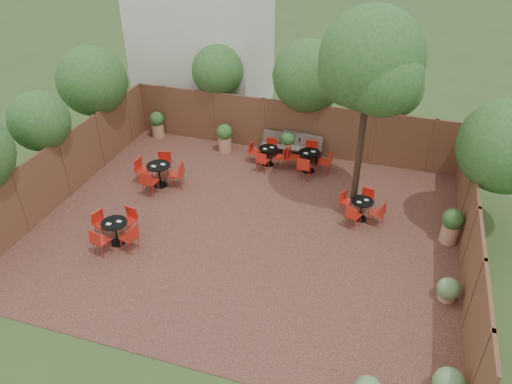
% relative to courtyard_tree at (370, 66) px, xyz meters
% --- Properties ---
extents(ground, '(80.00, 80.00, 0.00)m').
position_rel_courtyard_tree_xyz_m(ground, '(-2.80, -2.33, -4.42)').
color(ground, '#354F23').
rests_on(ground, ground).
extents(courtyard_paving, '(12.00, 10.00, 0.02)m').
position_rel_courtyard_tree_xyz_m(courtyard_paving, '(-2.80, -2.33, -4.41)').
color(courtyard_paving, '#341C15').
rests_on(courtyard_paving, ground).
extents(fence_back, '(12.00, 0.08, 2.00)m').
position_rel_courtyard_tree_xyz_m(fence_back, '(-2.80, 2.67, -3.42)').
color(fence_back, '#4D2B1C').
rests_on(fence_back, ground).
extents(fence_left, '(0.08, 10.00, 2.00)m').
position_rel_courtyard_tree_xyz_m(fence_left, '(-8.80, -2.33, -3.42)').
color(fence_left, '#4D2B1C').
rests_on(fence_left, ground).
extents(fence_right, '(0.08, 10.00, 2.00)m').
position_rel_courtyard_tree_xyz_m(fence_right, '(3.20, -2.33, -3.42)').
color(fence_right, '#4D2B1C').
rests_on(fence_right, ground).
extents(neighbour_building, '(5.00, 4.00, 8.00)m').
position_rel_courtyard_tree_xyz_m(neighbour_building, '(-7.30, 5.67, -0.42)').
color(neighbour_building, beige).
rests_on(neighbour_building, ground).
extents(overhang_foliage, '(15.71, 10.52, 2.58)m').
position_rel_courtyard_tree_xyz_m(overhang_foliage, '(-3.95, 0.47, -1.73)').
color(overhang_foliage, '#24521A').
rests_on(overhang_foliage, ground).
extents(courtyard_tree, '(2.94, 2.87, 6.02)m').
position_rel_courtyard_tree_xyz_m(courtyard_tree, '(0.00, 0.00, 0.00)').
color(courtyard_tree, black).
rests_on(courtyard_tree, courtyard_paving).
extents(park_bench_left, '(1.44, 0.48, 0.88)m').
position_rel_courtyard_tree_xyz_m(park_bench_left, '(-2.97, 2.29, -3.95)').
color(park_bench_left, brown).
rests_on(park_bench_left, courtyard_paving).
extents(park_bench_right, '(1.55, 0.65, 0.93)m').
position_rel_courtyard_tree_xyz_m(park_bench_right, '(-2.24, 2.30, -3.92)').
color(park_bench_right, brown).
rests_on(park_bench_right, courtyard_paving).
extents(bistro_tables, '(8.11, 7.06, 0.90)m').
position_rel_courtyard_tree_xyz_m(bistro_tables, '(-3.70, -0.64, -3.99)').
color(bistro_tables, black).
rests_on(bistro_tables, courtyard_paving).
extents(planters, '(11.42, 4.09, 1.07)m').
position_rel_courtyard_tree_xyz_m(planters, '(-3.17, 1.26, -3.85)').
color(planters, '#AC7656').
rests_on(planters, courtyard_paving).
extents(low_shrubs, '(2.10, 3.98, 0.69)m').
position_rel_courtyard_tree_xyz_m(low_shrubs, '(2.32, -5.76, -4.10)').
color(low_shrubs, '#AC7656').
rests_on(low_shrubs, courtyard_paving).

